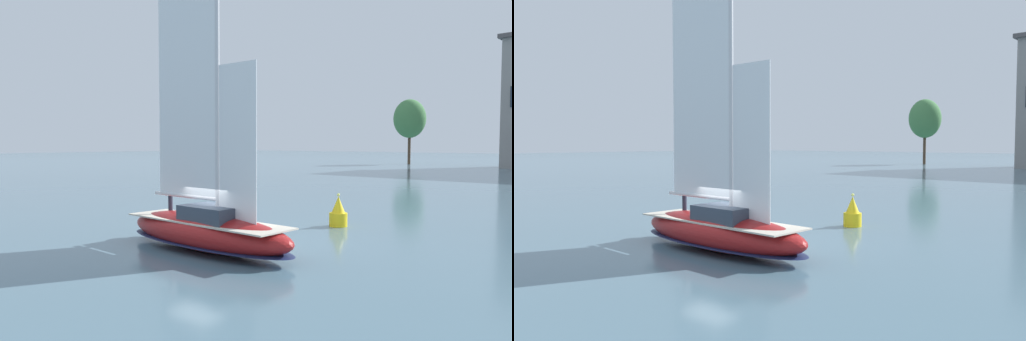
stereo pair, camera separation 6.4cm
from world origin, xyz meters
TOP-DOWN VIEW (x-y plane):
  - ground_plane at (0.00, 0.00)m, footprint 400.00×400.00m
  - tree_shore_left at (-29.73, 81.28)m, footprint 6.31×6.31m
  - sailboat_main at (0.01, 0.00)m, footprint 8.94×2.52m
  - channel_buoy at (0.77, 8.48)m, footprint 0.94×0.94m

SIDE VIEW (x-z plane):
  - ground_plane at x=0.00m, z-range 0.00..0.00m
  - channel_buoy at x=0.77m, z-range -0.19..1.53m
  - sailboat_main at x=0.01m, z-range -5.15..7.13m
  - tree_shore_left at x=-29.73m, z-range 2.60..15.59m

